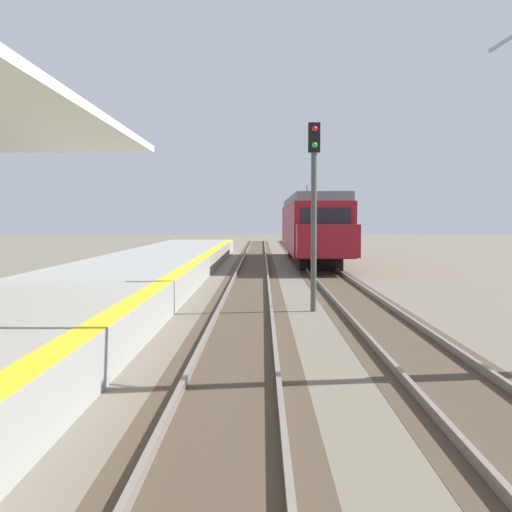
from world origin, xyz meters
name	(u,v)px	position (x,y,z in m)	size (l,w,h in m)	color
station_platform	(25,322)	(-2.50, 16.00, 0.45)	(5.00, 80.00, 0.91)	#999993
track_pair_nearest_platform	(244,314)	(1.90, 20.00, 0.05)	(2.34, 120.00, 0.16)	#4C3D2D
track_pair_middle	(372,314)	(5.30, 20.00, 0.05)	(2.34, 120.00, 0.16)	#4C3D2D
approaching_train	(312,226)	(5.30, 41.52, 2.18)	(2.93, 19.60, 4.76)	maroon
rail_signal_post	(314,196)	(3.80, 20.83, 3.19)	(0.32, 0.34, 5.20)	#4C4C4C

